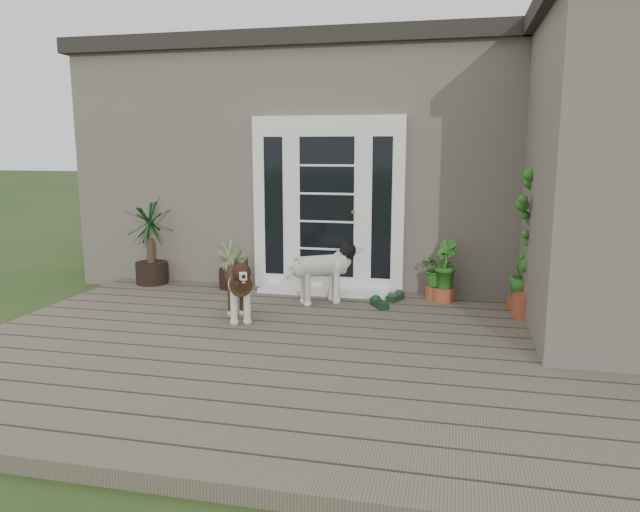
# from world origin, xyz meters

# --- Properties ---
(deck) EXTENTS (6.20, 4.60, 0.12)m
(deck) POSITION_xyz_m (0.00, 0.40, 0.06)
(deck) COLOR #6B5B4C
(deck) RESTS_ON ground
(house_main) EXTENTS (7.40, 4.00, 3.10)m
(house_main) POSITION_xyz_m (0.00, 4.65, 1.55)
(house_main) COLOR #665E54
(house_main) RESTS_ON ground
(roof_main) EXTENTS (7.60, 4.20, 0.20)m
(roof_main) POSITION_xyz_m (0.00, 4.65, 3.20)
(roof_main) COLOR #2D2826
(roof_main) RESTS_ON house_main
(house_wing) EXTENTS (1.60, 2.40, 3.10)m
(house_wing) POSITION_xyz_m (2.90, 1.50, 1.55)
(house_wing) COLOR #665E54
(house_wing) RESTS_ON ground
(door_unit) EXTENTS (1.90, 0.14, 2.15)m
(door_unit) POSITION_xyz_m (-0.20, 2.60, 1.19)
(door_unit) COLOR white
(door_unit) RESTS_ON deck
(door_step) EXTENTS (1.60, 0.40, 0.05)m
(door_step) POSITION_xyz_m (-0.20, 2.40, 0.14)
(door_step) COLOR white
(door_step) RESTS_ON deck
(brindle_dog) EXTENTS (0.62, 0.80, 0.62)m
(brindle_dog) POSITION_xyz_m (-0.81, 1.05, 0.43)
(brindle_dog) COLOR #402817
(brindle_dog) RESTS_ON deck
(white_dog) EXTENTS (0.82, 0.71, 0.64)m
(white_dog) POSITION_xyz_m (-0.13, 1.90, 0.44)
(white_dog) COLOR white
(white_dog) RESTS_ON deck
(spider_plant) EXTENTS (0.79, 0.79, 0.66)m
(spider_plant) POSITION_xyz_m (-1.38, 2.40, 0.45)
(spider_plant) COLOR #8FAB69
(spider_plant) RESTS_ON deck
(yucca) EXTENTS (0.86, 0.86, 1.13)m
(yucca) POSITION_xyz_m (-2.52, 2.40, 0.68)
(yucca) COLOR black
(yucca) RESTS_ON deck
(herb_a) EXTENTS (0.54, 0.54, 0.49)m
(herb_a) POSITION_xyz_m (1.15, 2.40, 0.36)
(herb_a) COLOR #164E1A
(herb_a) RESTS_ON deck
(herb_b) EXTENTS (0.43, 0.43, 0.51)m
(herb_b) POSITION_xyz_m (1.25, 2.33, 0.38)
(herb_b) COLOR #1C5E1A
(herb_b) RESTS_ON deck
(herb_c) EXTENTS (0.36, 0.36, 0.52)m
(herb_c) POSITION_xyz_m (2.10, 2.12, 0.38)
(herb_c) COLOR #1D6524
(herb_c) RESTS_ON deck
(sapling) EXTENTS (0.58, 0.58, 1.70)m
(sapling) POSITION_xyz_m (2.13, 1.82, 0.97)
(sapling) COLOR #234E16
(sapling) RESTS_ON deck
(clog_left) EXTENTS (0.30, 0.35, 0.10)m
(clog_left) POSITION_xyz_m (0.56, 1.87, 0.17)
(clog_left) COLOR black
(clog_left) RESTS_ON deck
(clog_right) EXTENTS (0.25, 0.33, 0.09)m
(clog_right) POSITION_xyz_m (0.70, 2.22, 0.17)
(clog_right) COLOR #14331C
(clog_right) RESTS_ON deck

